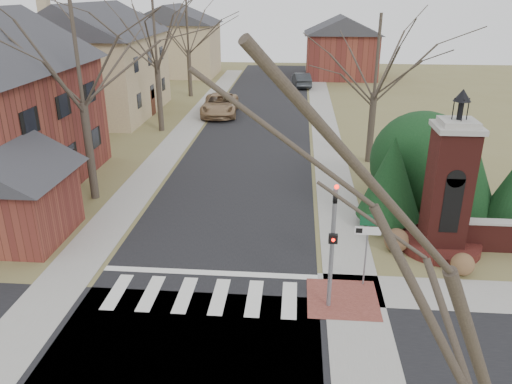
# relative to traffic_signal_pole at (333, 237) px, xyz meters

# --- Properties ---
(ground) EXTENTS (120.00, 120.00, 0.00)m
(ground) POSITION_rel_traffic_signal_pole_xyz_m (-4.30, -0.57, -2.59)
(ground) COLOR olive
(ground) RESTS_ON ground
(main_street) EXTENTS (8.00, 70.00, 0.01)m
(main_street) POSITION_rel_traffic_signal_pole_xyz_m (-4.30, 21.43, -2.58)
(main_street) COLOR black
(main_street) RESTS_ON ground
(cross_street) EXTENTS (120.00, 8.00, 0.01)m
(cross_street) POSITION_rel_traffic_signal_pole_xyz_m (-4.30, -3.57, -2.58)
(cross_street) COLOR black
(cross_street) RESTS_ON ground
(crosswalk_zone) EXTENTS (8.00, 2.20, 0.02)m
(crosswalk_zone) POSITION_rel_traffic_signal_pole_xyz_m (-4.30, 0.23, -2.58)
(crosswalk_zone) COLOR silver
(crosswalk_zone) RESTS_ON ground
(stop_bar) EXTENTS (8.00, 0.35, 0.02)m
(stop_bar) POSITION_rel_traffic_signal_pole_xyz_m (-4.30, 1.73, -2.58)
(stop_bar) COLOR silver
(stop_bar) RESTS_ON ground
(sidewalk_right_main) EXTENTS (2.00, 60.00, 0.02)m
(sidewalk_right_main) POSITION_rel_traffic_signal_pole_xyz_m (0.90, 21.43, -2.58)
(sidewalk_right_main) COLOR gray
(sidewalk_right_main) RESTS_ON ground
(sidewalk_left) EXTENTS (2.00, 60.00, 0.02)m
(sidewalk_left) POSITION_rel_traffic_signal_pole_xyz_m (-9.50, 21.43, -2.58)
(sidewalk_left) COLOR gray
(sidewalk_left) RESTS_ON ground
(curb_apron) EXTENTS (2.40, 2.40, 0.02)m
(curb_apron) POSITION_rel_traffic_signal_pole_xyz_m (0.50, 0.43, -2.57)
(curb_apron) COLOR brown
(curb_apron) RESTS_ON ground
(traffic_signal_pole) EXTENTS (0.28, 0.41, 4.50)m
(traffic_signal_pole) POSITION_rel_traffic_signal_pole_xyz_m (0.00, 0.00, 0.00)
(traffic_signal_pole) COLOR slate
(traffic_signal_pole) RESTS_ON ground
(sign_post) EXTENTS (0.90, 0.07, 2.75)m
(sign_post) POSITION_rel_traffic_signal_pole_xyz_m (1.29, 1.41, -0.64)
(sign_post) COLOR slate
(sign_post) RESTS_ON ground
(brick_gate_monument) EXTENTS (3.20, 3.20, 6.47)m
(brick_gate_monument) POSITION_rel_traffic_signal_pole_xyz_m (4.70, 4.42, -0.42)
(brick_gate_monument) COLOR #501C17
(brick_gate_monument) RESTS_ON ground
(house_stucco_left) EXTENTS (9.80, 12.80, 9.28)m
(house_stucco_left) POSITION_rel_traffic_signal_pole_xyz_m (-17.80, 26.42, 2.01)
(house_stucco_left) COLOR tan
(house_stucco_left) RESTS_ON ground
(garage_left) EXTENTS (4.80, 4.80, 4.29)m
(garage_left) POSITION_rel_traffic_signal_pole_xyz_m (-12.82, 3.92, -0.35)
(garage_left) COLOR brown
(garage_left) RESTS_ON ground
(house_distant_left) EXTENTS (10.80, 8.80, 8.53)m
(house_distant_left) POSITION_rel_traffic_signal_pole_xyz_m (-16.31, 47.42, 1.66)
(house_distant_left) COLOR tan
(house_distant_left) RESTS_ON ground
(house_distant_right) EXTENTS (8.80, 8.80, 7.30)m
(house_distant_right) POSITION_rel_traffic_signal_pole_xyz_m (3.69, 47.42, 1.06)
(house_distant_right) COLOR brown
(house_distant_right) RESTS_ON ground
(evergreen_near) EXTENTS (2.80, 2.80, 4.10)m
(evergreen_near) POSITION_rel_traffic_signal_pole_xyz_m (2.90, 6.43, -0.29)
(evergreen_near) COLOR #473D33
(evergreen_near) RESTS_ON ground
(evergreen_mid) EXTENTS (3.40, 3.40, 4.70)m
(evergreen_mid) POSITION_rel_traffic_signal_pole_xyz_m (6.20, 7.63, 0.01)
(evergreen_mid) COLOR #473D33
(evergreen_mid) RESTS_ON ground
(evergreen_mass) EXTENTS (4.80, 4.80, 4.80)m
(evergreen_mass) POSITION_rel_traffic_signal_pole_xyz_m (4.70, 8.93, -0.19)
(evergreen_mass) COLOR black
(evergreen_mass) RESTS_ON ground
(bare_tree_0) EXTENTS (8.05, 8.05, 11.15)m
(bare_tree_0) POSITION_rel_traffic_signal_pole_xyz_m (-11.30, 8.43, 5.11)
(bare_tree_0) COLOR #473D33
(bare_tree_0) RESTS_ON ground
(bare_tree_1) EXTENTS (8.40, 8.40, 11.64)m
(bare_tree_1) POSITION_rel_traffic_signal_pole_xyz_m (-11.30, 21.43, 5.44)
(bare_tree_1) COLOR #473D33
(bare_tree_1) RESTS_ON ground
(bare_tree_2) EXTENTS (7.35, 7.35, 10.19)m
(bare_tree_2) POSITION_rel_traffic_signal_pole_xyz_m (-11.80, 34.43, 4.44)
(bare_tree_2) COLOR #473D33
(bare_tree_2) RESTS_ON ground
(bare_tree_3) EXTENTS (7.00, 7.00, 9.70)m
(bare_tree_3) POSITION_rel_traffic_signal_pole_xyz_m (3.20, 15.43, 4.10)
(bare_tree_3) COLOR #473D33
(bare_tree_3) RESTS_ON ground
(pickup_truck) EXTENTS (3.20, 6.30, 1.70)m
(pickup_truck) POSITION_rel_traffic_signal_pole_xyz_m (-7.70, 26.77, -1.73)
(pickup_truck) COLOR #9D7B55
(pickup_truck) RESTS_ON ground
(distant_car) EXTENTS (2.26, 4.82, 1.53)m
(distant_car) POSITION_rel_traffic_signal_pole_xyz_m (-0.90, 40.28, -1.82)
(distant_car) COLOR #2B2E32
(distant_car) RESTS_ON ground
(dry_shrub_left) EXTENTS (0.97, 0.97, 0.97)m
(dry_shrub_left) POSITION_rel_traffic_signal_pole_xyz_m (2.88, 4.03, -2.10)
(dry_shrub_left) COLOR brown
(dry_shrub_left) RESTS_ON ground
(dry_shrub_right) EXTENTS (0.85, 0.85, 0.85)m
(dry_shrub_right) POSITION_rel_traffic_signal_pole_xyz_m (5.00, 2.43, -2.16)
(dry_shrub_right) COLOR brown
(dry_shrub_right) RESTS_ON ground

